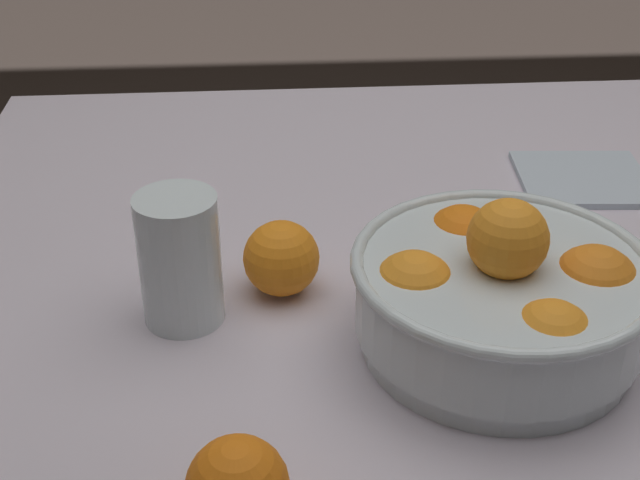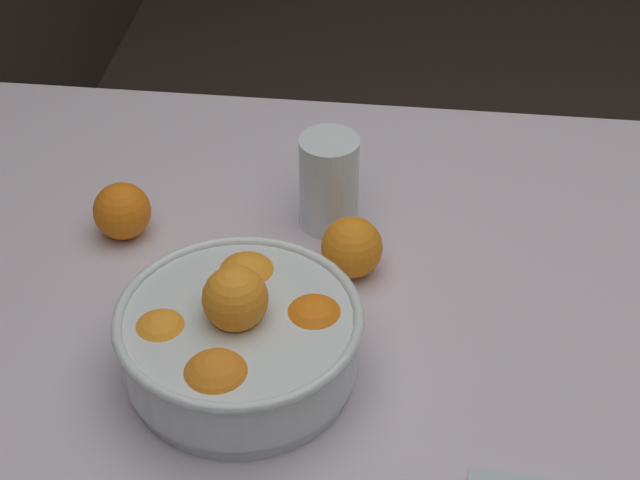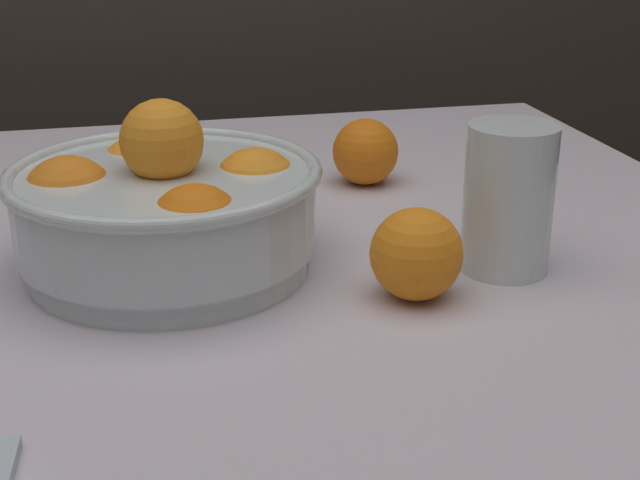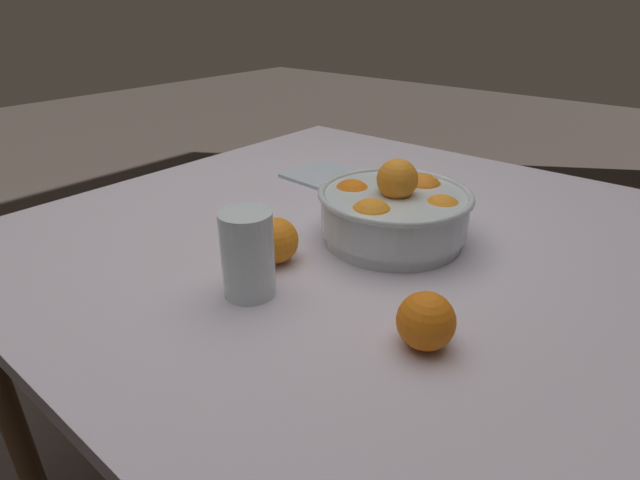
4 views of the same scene
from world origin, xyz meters
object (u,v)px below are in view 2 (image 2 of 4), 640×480
at_px(fruit_bowl, 239,340).
at_px(orange_loose_front, 122,211).
at_px(juice_glass, 331,187).
at_px(orange_loose_near_bowl, 352,247).

distance_m(fruit_bowl, orange_loose_front, 0.30).
height_order(fruit_bowl, orange_loose_front, fruit_bowl).
xyz_separation_m(juice_glass, orange_loose_near_bowl, (-0.09, -0.04, -0.02)).
xyz_separation_m(juice_glass, orange_loose_front, (-0.05, 0.26, -0.02)).
xyz_separation_m(fruit_bowl, orange_loose_front, (0.23, 0.19, -0.02)).
bearing_deg(orange_loose_near_bowl, orange_loose_front, 82.21).
bearing_deg(orange_loose_near_bowl, fruit_bowl, 151.33).
height_order(juice_glass, orange_loose_near_bowl, juice_glass).
bearing_deg(orange_loose_front, orange_loose_near_bowl, -97.79).
bearing_deg(juice_glass, orange_loose_front, 101.65).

